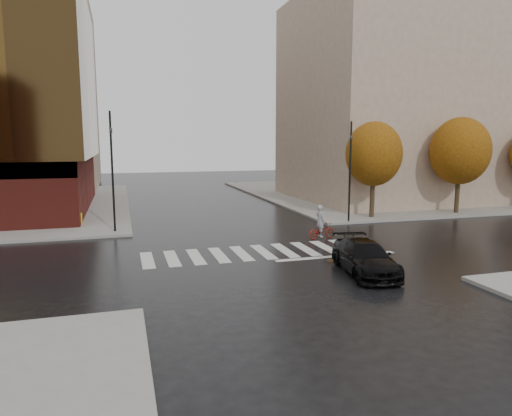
# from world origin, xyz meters

# --- Properties ---
(ground) EXTENTS (120.00, 120.00, 0.00)m
(ground) POSITION_xyz_m (0.00, 0.00, 0.00)
(ground) COLOR black
(ground) RESTS_ON ground
(sidewalk_ne) EXTENTS (30.00, 30.00, 0.15)m
(sidewalk_ne) POSITION_xyz_m (21.00, 21.00, 0.07)
(sidewalk_ne) COLOR gray
(sidewalk_ne) RESTS_ON ground
(crosswalk) EXTENTS (12.00, 3.00, 0.01)m
(crosswalk) POSITION_xyz_m (0.00, 0.50, 0.01)
(crosswalk) COLOR silver
(crosswalk) RESTS_ON ground
(building_ne_tan) EXTENTS (16.00, 16.00, 18.00)m
(building_ne_tan) POSITION_xyz_m (17.00, 17.00, 9.15)
(building_ne_tan) COLOR gray
(building_ne_tan) RESTS_ON sidewalk_ne
(building_nw_far) EXTENTS (14.00, 12.00, 20.00)m
(building_nw_far) POSITION_xyz_m (-16.00, 37.00, 10.15)
(building_nw_far) COLOR gray
(building_nw_far) RESTS_ON sidewalk_nw
(tree_ne_a) EXTENTS (3.80, 3.80, 6.50)m
(tree_ne_a) POSITION_xyz_m (10.00, 7.40, 4.46)
(tree_ne_a) COLOR #312516
(tree_ne_a) RESTS_ON sidewalk_ne
(tree_ne_b) EXTENTS (4.20, 4.20, 6.89)m
(tree_ne_b) POSITION_xyz_m (17.00, 7.40, 4.62)
(tree_ne_b) COLOR #312516
(tree_ne_b) RESTS_ON sidewalk_ne
(sedan) EXTENTS (2.53, 4.72, 1.30)m
(sedan) POSITION_xyz_m (2.90, -4.06, 0.65)
(sedan) COLOR black
(sedan) RESTS_ON ground
(cyclist) EXTENTS (1.73, 0.88, 1.88)m
(cyclist) POSITION_xyz_m (3.95, 2.50, 0.64)
(cyclist) COLOR maroon
(cyclist) RESTS_ON ground
(traffic_light_nw) EXTENTS (0.21, 0.18, 6.87)m
(traffic_light_nw) POSITION_xyz_m (-6.95, 7.18, 4.02)
(traffic_light_nw) COLOR black
(traffic_light_nw) RESTS_ON sidewalk_nw
(traffic_light_ne) EXTENTS (0.14, 0.17, 6.43)m
(traffic_light_ne) POSITION_xyz_m (7.66, 6.30, 3.72)
(traffic_light_ne) COLOR black
(traffic_light_ne) RESTS_ON sidewalk_ne
(fire_hydrant) EXTENTS (0.28, 0.28, 0.77)m
(fire_hydrant) POSITION_xyz_m (-9.06, 10.00, 0.57)
(fire_hydrant) COLOR yellow
(fire_hydrant) RESTS_ON sidewalk_nw
(manhole) EXTENTS (0.63, 0.63, 0.01)m
(manhole) POSITION_xyz_m (2.49, -2.00, 0.01)
(manhole) COLOR #4C331B
(manhole) RESTS_ON ground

